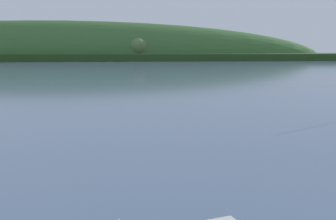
{
  "coord_description": "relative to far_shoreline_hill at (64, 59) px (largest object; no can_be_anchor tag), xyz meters",
  "views": [
    {
      "loc": [
        4.65,
        7.44,
        7.17
      ],
      "look_at": [
        5.56,
        44.73,
        1.12
      ],
      "focal_mm": 40.2,
      "sensor_mm": 36.0,
      "label": 1
    }
  ],
  "objects": [
    {
      "name": "far_shoreline_hill",
      "position": [
        0.0,
        0.0,
        0.0
      ],
      "size": [
        498.43,
        120.62,
        53.24
      ],
      "rotation": [
        0.0,
        0.0,
        0.09
      ],
      "color": "#27431B",
      "rests_on": "ground"
    }
  ]
}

